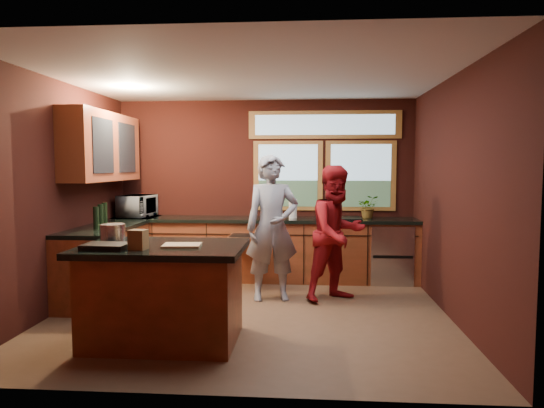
# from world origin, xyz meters

# --- Properties ---
(floor) EXTENTS (4.50, 4.50, 0.00)m
(floor) POSITION_xyz_m (0.00, 0.00, 0.00)
(floor) COLOR brown
(floor) RESTS_ON ground
(room_shell) EXTENTS (4.52, 4.02, 2.71)m
(room_shell) POSITION_xyz_m (-0.60, 0.32, 1.80)
(room_shell) COLOR black
(room_shell) RESTS_ON ground
(back_counter) EXTENTS (4.50, 0.64, 0.93)m
(back_counter) POSITION_xyz_m (0.20, 1.70, 0.46)
(back_counter) COLOR #562C14
(back_counter) RESTS_ON floor
(left_counter) EXTENTS (0.64, 2.30, 0.93)m
(left_counter) POSITION_xyz_m (-1.95, 0.85, 0.47)
(left_counter) COLOR #562C14
(left_counter) RESTS_ON floor
(island) EXTENTS (1.55, 1.05, 0.95)m
(island) POSITION_xyz_m (-0.73, -0.93, 0.48)
(island) COLOR #562C14
(island) RESTS_ON floor
(person_grey) EXTENTS (0.75, 0.57, 1.84)m
(person_grey) POSITION_xyz_m (0.21, 0.62, 0.92)
(person_grey) COLOR slate
(person_grey) RESTS_ON floor
(person_red) EXTENTS (1.05, 1.00, 1.71)m
(person_red) POSITION_xyz_m (1.03, 0.67, 0.85)
(person_red) COLOR maroon
(person_red) RESTS_ON floor
(microwave) EXTENTS (0.47, 0.64, 0.33)m
(microwave) POSITION_xyz_m (-1.92, 1.70, 1.09)
(microwave) COLOR #999999
(microwave) RESTS_ON left_counter
(potted_plant) EXTENTS (0.30, 0.26, 0.34)m
(potted_plant) POSITION_xyz_m (1.54, 1.75, 1.10)
(potted_plant) COLOR #999999
(potted_plant) RESTS_ON back_counter
(paper_towel) EXTENTS (0.12, 0.12, 0.28)m
(paper_towel) POSITION_xyz_m (0.44, 1.70, 1.07)
(paper_towel) COLOR silver
(paper_towel) RESTS_ON back_counter
(cutting_board) EXTENTS (0.37, 0.28, 0.02)m
(cutting_board) POSITION_xyz_m (-0.53, -0.98, 0.95)
(cutting_board) COLOR tan
(cutting_board) RESTS_ON island
(stock_pot) EXTENTS (0.24, 0.24, 0.18)m
(stock_pot) POSITION_xyz_m (-1.28, -0.78, 1.03)
(stock_pot) COLOR #BBBABF
(stock_pot) RESTS_ON island
(paper_bag) EXTENTS (0.17, 0.14, 0.18)m
(paper_bag) POSITION_xyz_m (-0.88, -1.18, 1.03)
(paper_bag) COLOR brown
(paper_bag) RESTS_ON island
(black_tray) EXTENTS (0.41, 0.30, 0.05)m
(black_tray) POSITION_xyz_m (-1.18, -1.18, 0.97)
(black_tray) COLOR black
(black_tray) RESTS_ON island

